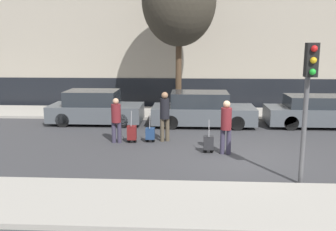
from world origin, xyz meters
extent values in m
plane|color=#38383A|center=(0.00, 0.00, 0.00)|extent=(80.00, 80.00, 0.00)
cube|color=#A39E93|center=(0.00, -3.75, 0.06)|extent=(28.00, 2.50, 0.12)
cube|color=#A39E93|center=(0.00, 7.00, 0.06)|extent=(28.00, 3.00, 0.12)
cube|color=#A89E8C|center=(0.00, 10.31, 4.68)|extent=(28.00, 2.22, 9.35)
cube|color=black|center=(0.00, 9.18, 0.80)|extent=(27.44, 0.06, 1.60)
cube|color=#4C5156|center=(-5.68, 4.68, 0.49)|extent=(4.06, 1.87, 0.70)
cube|color=#23282D|center=(-5.84, 4.68, 1.16)|extent=(2.24, 1.64, 0.63)
cylinder|color=black|center=(-4.42, 3.84, 0.30)|extent=(0.60, 0.18, 0.60)
cylinder|color=black|center=(-4.42, 5.53, 0.30)|extent=(0.60, 0.18, 0.60)
cylinder|color=black|center=(-6.94, 3.84, 0.30)|extent=(0.60, 0.18, 0.60)
cylinder|color=black|center=(-6.94, 5.53, 0.30)|extent=(0.60, 0.18, 0.60)
cube|color=#4C5156|center=(-0.94, 4.50, 0.49)|extent=(4.39, 1.88, 0.70)
cube|color=#23282D|center=(-1.11, 4.50, 1.15)|extent=(2.42, 1.66, 0.62)
cylinder|color=black|center=(0.42, 3.65, 0.30)|extent=(0.60, 0.18, 0.60)
cylinder|color=black|center=(0.42, 5.35, 0.30)|extent=(0.60, 0.18, 0.60)
cylinder|color=black|center=(-2.30, 3.65, 0.30)|extent=(0.60, 0.18, 0.60)
cylinder|color=black|center=(-2.30, 5.35, 0.30)|extent=(0.60, 0.18, 0.60)
cube|color=#4C5156|center=(4.04, 4.56, 0.49)|extent=(4.54, 1.72, 0.70)
cube|color=#23282D|center=(3.86, 4.56, 1.09)|extent=(2.50, 1.52, 0.50)
cylinder|color=black|center=(2.63, 3.78, 0.30)|extent=(0.60, 0.18, 0.60)
cylinder|color=black|center=(2.63, 5.33, 0.30)|extent=(0.60, 0.18, 0.60)
cylinder|color=#383347|center=(-4.05, 1.45, 0.38)|extent=(0.15, 0.15, 0.75)
cylinder|color=#383347|center=(-4.25, 1.44, 0.38)|extent=(0.15, 0.15, 0.75)
cylinder|color=maroon|center=(-4.15, 1.45, 1.08)|extent=(0.34, 0.34, 0.66)
sphere|color=tan|center=(-4.15, 1.45, 1.52)|extent=(0.21, 0.21, 0.21)
cube|color=maroon|center=(-3.60, 1.47, 0.37)|extent=(0.32, 0.24, 0.51)
cylinder|color=black|center=(-3.71, 1.47, 0.06)|extent=(0.12, 0.03, 0.12)
cylinder|color=black|center=(-3.49, 1.47, 0.06)|extent=(0.12, 0.03, 0.12)
cylinder|color=gray|center=(-3.60, 1.39, 0.90)|extent=(0.02, 0.19, 0.53)
cylinder|color=#4C4233|center=(-2.53, 1.73, 0.42)|extent=(0.15, 0.15, 0.84)
cylinder|color=#4C4233|center=(-2.34, 1.80, 0.42)|extent=(0.15, 0.15, 0.84)
cylinder|color=black|center=(-2.44, 1.76, 1.21)|extent=(0.34, 0.34, 0.73)
sphere|color=#936B4C|center=(-2.44, 1.76, 1.69)|extent=(0.24, 0.24, 0.24)
cube|color=navy|center=(-2.95, 1.57, 0.33)|extent=(0.32, 0.24, 0.41)
cylinder|color=black|center=(-3.06, 1.57, 0.06)|extent=(0.12, 0.03, 0.12)
cylinder|color=black|center=(-2.84, 1.57, 0.06)|extent=(0.12, 0.03, 0.12)
cylinder|color=gray|center=(-2.95, 1.50, 0.81)|extent=(0.02, 0.19, 0.53)
cylinder|color=#383347|center=(-0.47, 0.28, 0.41)|extent=(0.15, 0.15, 0.81)
cylinder|color=#383347|center=(-0.28, 0.24, 0.41)|extent=(0.15, 0.15, 0.81)
cylinder|color=maroon|center=(-0.37, 0.26, 1.17)|extent=(0.34, 0.34, 0.71)
sphere|color=tan|center=(-0.37, 0.26, 1.64)|extent=(0.23, 0.23, 0.23)
cube|color=#262628|center=(-0.91, 0.36, 0.34)|extent=(0.32, 0.24, 0.44)
cylinder|color=black|center=(-1.03, 0.36, 0.06)|extent=(0.12, 0.03, 0.12)
cylinder|color=black|center=(-0.80, 0.36, 0.06)|extent=(0.12, 0.03, 0.12)
cylinder|color=gray|center=(-0.91, 0.29, 0.84)|extent=(0.02, 0.19, 0.53)
cylinder|color=#515154|center=(1.30, -2.25, 1.77)|extent=(0.12, 0.12, 3.55)
cube|color=black|center=(1.30, -2.43, 3.15)|extent=(0.28, 0.24, 0.80)
sphere|color=red|center=(1.30, -2.58, 3.42)|extent=(0.15, 0.15, 0.15)
sphere|color=gold|center=(1.30, -2.58, 3.15)|extent=(0.15, 0.15, 0.15)
sphere|color=green|center=(1.30, -2.58, 2.88)|extent=(0.15, 0.15, 0.15)
cylinder|color=#4C3826|center=(-2.07, 6.10, 2.00)|extent=(0.28, 0.28, 3.76)
ellipsoid|color=#383328|center=(-2.07, 6.10, 5.43)|extent=(3.38, 3.38, 4.13)
camera|label=1|loc=(-1.56, -11.48, 3.56)|focal=40.00mm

